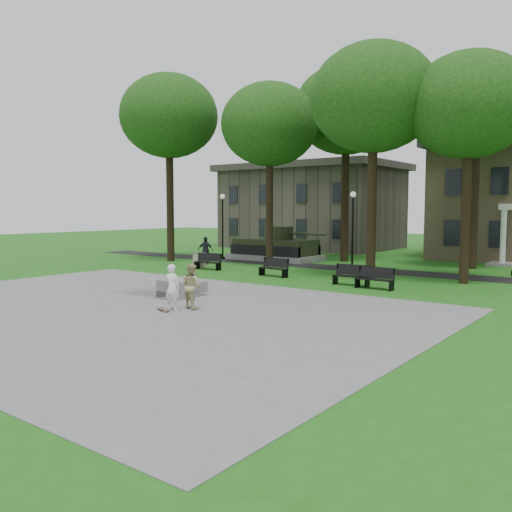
{
  "coord_description": "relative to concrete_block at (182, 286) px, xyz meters",
  "views": [
    {
      "loc": [
        15.75,
        -17.84,
        3.68
      ],
      "look_at": [
        0.11,
        2.94,
        1.4
      ],
      "focal_mm": 38.0,
      "sensor_mm": 36.0,
      "label": 1
    }
  ],
  "objects": [
    {
      "name": "ground",
      "position": [
        1.33,
        0.69,
        -0.24
      ],
      "size": [
        120.0,
        120.0,
        0.0
      ],
      "primitive_type": "plane",
      "color": "#1F5413",
      "rests_on": "ground"
    },
    {
      "name": "plaza",
      "position": [
        1.33,
        -4.31,
        -0.23
      ],
      "size": [
        22.0,
        16.0,
        0.02
      ],
      "primitive_type": "cube",
      "color": "gray",
      "rests_on": "ground"
    },
    {
      "name": "footpath",
      "position": [
        1.33,
        12.69,
        -0.24
      ],
      "size": [
        44.0,
        2.6,
        0.01
      ],
      "primitive_type": "cube",
      "color": "black",
      "rests_on": "ground"
    },
    {
      "name": "building_left",
      "position": [
        -9.67,
        27.19,
        3.35
      ],
      "size": [
        15.0,
        10.0,
        7.2
      ],
      "primitive_type": "cube",
      "color": "#4C443D",
      "rests_on": "ground"
    },
    {
      "name": "tree_0",
      "position": [
        -10.67,
        9.69,
        9.78
      ],
      "size": [
        6.8,
        6.8,
        12.97
      ],
      "color": "black",
      "rests_on": "ground"
    },
    {
      "name": "tree_1",
      "position": [
        -3.17,
        11.19,
        8.71
      ],
      "size": [
        6.2,
        6.2,
        11.63
      ],
      "color": "black",
      "rests_on": "ground"
    },
    {
      "name": "tree_2",
      "position": [
        4.83,
        9.19,
        9.07
      ],
      "size": [
        6.6,
        6.6,
        12.16
      ],
      "color": "black",
      "rests_on": "ground"
    },
    {
      "name": "tree_3",
      "position": [
        9.33,
        10.19,
        8.35
      ],
      "size": [
        6.0,
        6.0,
        11.19
      ],
      "color": "black",
      "rests_on": "ground"
    },
    {
      "name": "tree_4",
      "position": [
        -0.67,
        16.69,
        10.15
      ],
      "size": [
        7.2,
        7.2,
        13.5
      ],
      "color": "black",
      "rests_on": "ground"
    },
    {
      "name": "tree_5",
      "position": [
        7.83,
        17.19,
        9.42
      ],
      "size": [
        6.4,
        6.4,
        12.44
      ],
      "color": "black",
      "rests_on": "ground"
    },
    {
      "name": "lamp_left",
      "position": [
        -8.67,
        12.99,
        2.55
      ],
      "size": [
        0.36,
        0.36,
        4.73
      ],
      "color": "black",
      "rests_on": "ground"
    },
    {
      "name": "lamp_mid",
      "position": [
        1.83,
        12.99,
        2.55
      ],
      "size": [
        0.36,
        0.36,
        4.73
      ],
      "color": "black",
      "rests_on": "ground"
    },
    {
      "name": "tank_monument",
      "position": [
        -5.13,
        14.69,
        0.61
      ],
      "size": [
        7.45,
        3.4,
        2.4
      ],
      "color": "gray",
      "rests_on": "ground"
    },
    {
      "name": "puddle",
      "position": [
        -0.41,
        -1.35,
        -0.22
      ],
      "size": [
        2.2,
        1.2,
        0.0
      ],
      "primitive_type": "cube",
      "color": "black",
      "rests_on": "plaza"
    },
    {
      "name": "concrete_block",
      "position": [
        0.0,
        0.0,
        0.0
      ],
      "size": [
        2.23,
        1.07,
        0.45
      ],
      "primitive_type": "cube",
      "rotation": [
        0.0,
        0.0,
        0.03
      ],
      "color": "gray",
      "rests_on": "plaza"
    },
    {
      "name": "skateboard",
      "position": [
        2.89,
        -3.85,
        -0.19
      ],
      "size": [
        0.8,
        0.42,
        0.07
      ],
      "primitive_type": "cube",
      "rotation": [
        0.0,
        0.0,
        -0.3
      ],
      "color": "brown",
      "rests_on": "plaza"
    },
    {
      "name": "skateboarder",
      "position": [
        3.09,
        -3.58,
        0.62
      ],
      "size": [
        0.67,
        0.49,
        1.68
      ],
      "primitive_type": "imported",
      "rotation": [
        0.0,
        0.0,
        3.29
      ],
      "color": "white",
      "rests_on": "plaza"
    },
    {
      "name": "friend_watching",
      "position": [
        3.39,
        -2.9,
        0.61
      ],
      "size": [
        0.92,
        0.77,
        1.66
      ],
      "primitive_type": "imported",
      "rotation": [
        0.0,
        0.0,
        2.95
      ],
      "color": "tan",
      "rests_on": "plaza"
    },
    {
      "name": "pedestrian_walker",
      "position": [
        -7.21,
        9.49,
        0.67
      ],
      "size": [
        1.16,
        0.78,
        1.82
      ],
      "primitive_type": "imported",
      "rotation": [
        0.0,
        0.0,
        0.35
      ],
      "color": "#20222B",
      "rests_on": "ground"
    },
    {
      "name": "park_bench_0",
      "position": [
        -4.83,
        7.15,
        0.28
      ],
      "size": [
        1.81,
        0.58,
        1.0
      ],
      "rotation": [
        0.0,
        0.0,
        0.03
      ],
      "color": "black",
      "rests_on": "ground"
    },
    {
      "name": "park_bench_1",
      "position": [
        0.29,
        6.79,
        0.28
      ],
      "size": [
        1.84,
        0.75,
        1.0
      ],
      "rotation": [
        0.0,
        0.0,
        -0.13
      ],
      "color": "black",
      "rests_on": "ground"
    },
    {
      "name": "park_bench_2",
      "position": [
        5.26,
        6.21,
        0.28
      ],
      "size": [
        1.8,
        0.52,
        1.0
      ],
      "rotation": [
        0.0,
        0.0,
        0.0
      ],
      "color": "black",
      "rests_on": "ground"
    },
    {
      "name": "park_bench_3",
      "position": [
        6.64,
        5.8,
        0.28
      ],
      "size": [
        1.81,
        0.57,
        1.0
      ],
      "rotation": [
        0.0,
        0.0,
        -0.03
      ],
      "color": "black",
      "rests_on": "ground"
    },
    {
      "name": "trash_bin",
      "position": [
        -5.93,
        7.57,
        0.24
      ],
      "size": [
        0.7,
        0.7,
        0.96
      ],
      "rotation": [
        0.0,
        0.0,
        0.06
      ],
      "color": "#A49B87",
      "rests_on": "ground"
    }
  ]
}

